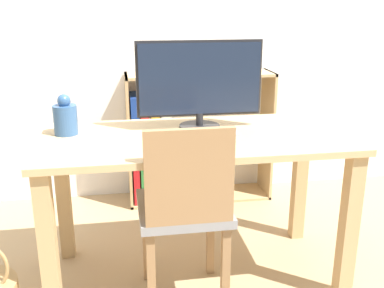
# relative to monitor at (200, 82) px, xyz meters

# --- Properties ---
(ground_plane) EXTENTS (10.00, 10.00, 0.00)m
(ground_plane) POSITION_rel_monitor_xyz_m (-0.04, -0.12, -0.98)
(ground_plane) COLOR tan
(wall_back) EXTENTS (8.00, 0.05, 2.60)m
(wall_back) POSITION_rel_monitor_xyz_m (-0.04, 0.99, 0.32)
(wall_back) COLOR white
(wall_back) RESTS_ON ground_plane
(desk) EXTENTS (1.43, 0.69, 0.75)m
(desk) POSITION_rel_monitor_xyz_m (-0.04, -0.12, -0.36)
(desk) COLOR tan
(desk) RESTS_ON ground_plane
(monitor) EXTENTS (0.61, 0.20, 0.43)m
(monitor) POSITION_rel_monitor_xyz_m (0.00, 0.00, 0.00)
(monitor) COLOR #232326
(monitor) RESTS_ON desk
(keyboard) EXTENTS (0.36, 0.12, 0.02)m
(keyboard) POSITION_rel_monitor_xyz_m (-0.02, -0.13, -0.22)
(keyboard) COLOR #B2B2B7
(keyboard) RESTS_ON desk
(vase) EXTENTS (0.11, 0.11, 0.19)m
(vase) POSITION_rel_monitor_xyz_m (-0.64, -0.01, -0.15)
(vase) COLOR #33598C
(vase) RESTS_ON desk
(chair) EXTENTS (0.40, 0.40, 0.88)m
(chair) POSITION_rel_monitor_xyz_m (-0.13, -0.35, -0.49)
(chair) COLOR gray
(chair) RESTS_ON ground_plane
(bookshelf) EXTENTS (0.99, 0.28, 0.89)m
(bookshelf) POSITION_rel_monitor_xyz_m (-0.04, 0.82, -0.58)
(bookshelf) COLOR tan
(bookshelf) RESTS_ON ground_plane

